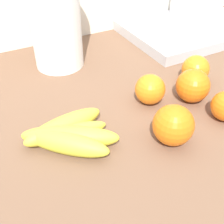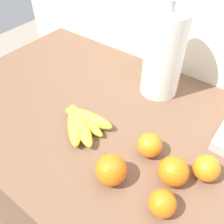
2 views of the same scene
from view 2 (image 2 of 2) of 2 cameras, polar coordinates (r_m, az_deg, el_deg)
banana_bunch at (r=0.75m, az=-7.05°, el=-2.42°), size 0.18×0.15×0.04m
orange_far_right at (r=0.67m, az=20.97°, el=-12.01°), size 0.07×0.07×0.07m
orange_back_left at (r=0.60m, az=11.54°, el=-19.98°), size 0.06×0.06×0.06m
orange_center at (r=0.68m, az=8.71°, el=-7.59°), size 0.07×0.07×0.07m
orange_front at (r=0.62m, az=-0.21°, el=-13.21°), size 0.08×0.08×0.08m
orange_back_right at (r=0.64m, az=14.01°, el=-13.13°), size 0.08×0.08×0.08m
paper_towel_roll at (r=0.83m, az=11.85°, el=12.68°), size 0.13×0.13×0.31m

